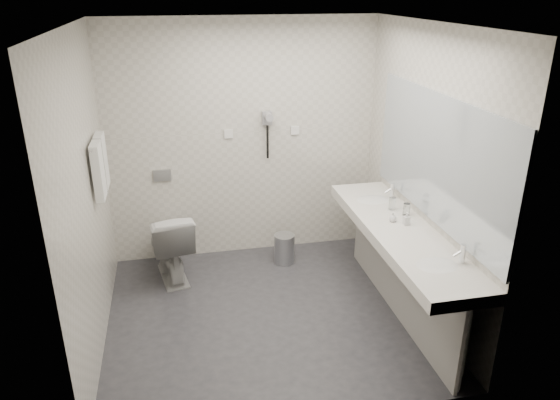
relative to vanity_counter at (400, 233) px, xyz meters
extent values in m
plane|color=#2C2B30|center=(-1.12, 0.20, -0.80)|extent=(2.80, 2.80, 0.00)
plane|color=silver|center=(-1.12, 0.20, 1.70)|extent=(2.80, 2.80, 0.00)
plane|color=beige|center=(-1.12, 1.50, 0.45)|extent=(2.80, 0.00, 2.80)
plane|color=beige|center=(-1.12, -1.10, 0.45)|extent=(2.80, 0.00, 2.80)
plane|color=beige|center=(-2.52, 0.20, 0.45)|extent=(0.00, 2.60, 2.60)
plane|color=beige|center=(0.27, 0.20, 0.45)|extent=(0.00, 2.60, 2.60)
cube|color=silver|center=(0.00, 0.00, 0.00)|extent=(0.55, 2.20, 0.10)
cube|color=gray|center=(0.02, 0.00, -0.42)|extent=(0.03, 2.15, 0.75)
cylinder|color=silver|center=(0.05, -1.04, -0.42)|extent=(0.06, 0.06, 0.75)
cylinder|color=silver|center=(0.05, 1.04, -0.42)|extent=(0.06, 0.06, 0.75)
cube|color=#B2BCC6|center=(0.26, 0.00, 0.65)|extent=(0.02, 2.20, 1.05)
ellipsoid|color=silver|center=(0.00, -0.65, 0.04)|extent=(0.40, 0.31, 0.05)
ellipsoid|color=silver|center=(0.00, 0.65, 0.04)|extent=(0.40, 0.31, 0.05)
cylinder|color=silver|center=(0.19, -0.65, 0.12)|extent=(0.04, 0.04, 0.15)
cylinder|color=silver|center=(0.19, 0.65, 0.12)|extent=(0.04, 0.04, 0.15)
imported|color=beige|center=(0.08, 0.06, 0.11)|extent=(0.05, 0.05, 0.11)
imported|color=beige|center=(-0.01, 0.14, 0.09)|extent=(0.09, 0.09, 0.08)
cylinder|color=silver|center=(0.16, 0.24, 0.11)|extent=(0.08, 0.08, 0.11)
cylinder|color=silver|center=(0.09, 0.39, 0.11)|extent=(0.08, 0.08, 0.12)
imported|color=silver|center=(-1.95, 1.06, -0.43)|extent=(0.52, 0.78, 0.73)
cube|color=#B2B5BA|center=(-1.98, 1.49, 0.15)|extent=(0.18, 0.02, 0.12)
cylinder|color=#B2B5BA|center=(-0.77, 1.12, -0.65)|extent=(0.25, 0.25, 0.31)
cylinder|color=#B2B5BA|center=(-0.77, 1.12, -0.49)|extent=(0.22, 0.22, 0.02)
cylinder|color=silver|center=(-2.47, 0.75, 0.75)|extent=(0.02, 0.62, 0.02)
cube|color=silver|center=(-2.46, 0.61, 0.53)|extent=(0.07, 0.24, 0.48)
cube|color=silver|center=(-2.46, 0.89, 0.53)|extent=(0.07, 0.24, 0.48)
cube|color=gray|center=(-0.88, 1.47, 0.70)|extent=(0.10, 0.04, 0.14)
cylinder|color=gray|center=(-0.88, 1.40, 0.73)|extent=(0.08, 0.14, 0.08)
cylinder|color=black|center=(-0.88, 1.46, 0.45)|extent=(0.02, 0.02, 0.35)
cube|color=silver|center=(-1.27, 1.49, 0.55)|extent=(0.09, 0.02, 0.09)
cube|color=silver|center=(-0.57, 1.49, 0.55)|extent=(0.09, 0.02, 0.09)
camera|label=1|loc=(-1.83, -3.72, 1.96)|focal=33.53mm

